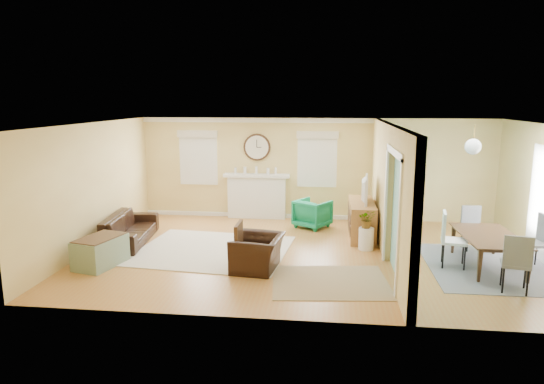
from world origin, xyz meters
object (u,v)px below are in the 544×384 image
object	(u,v)px
eames_chair	(258,253)
dining_table	(490,251)
green_chair	(312,214)
sofa	(129,228)
credenza	(361,219)

from	to	relation	value
eames_chair	dining_table	xyz separation A→B (m)	(4.24, 0.61, -0.01)
eames_chair	green_chair	bearing A→B (deg)	170.98
sofa	eames_chair	distance (m)	3.34
eames_chair	dining_table	distance (m)	4.28
sofa	credenza	distance (m)	5.15
sofa	dining_table	bearing A→B (deg)	-102.64
credenza	dining_table	bearing A→B (deg)	-39.26
sofa	dining_table	distance (m)	7.31
eames_chair	dining_table	bearing A→B (deg)	105.20
eames_chair	credenza	world-z (taller)	credenza
sofa	credenza	bearing A→B (deg)	-84.93
green_chair	dining_table	xyz separation A→B (m)	(3.35, -2.49, -0.03)
eames_chair	dining_table	size ratio (longest dim) A/B	0.55
eames_chair	credenza	bearing A→B (deg)	147.27
dining_table	sofa	bearing A→B (deg)	82.03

